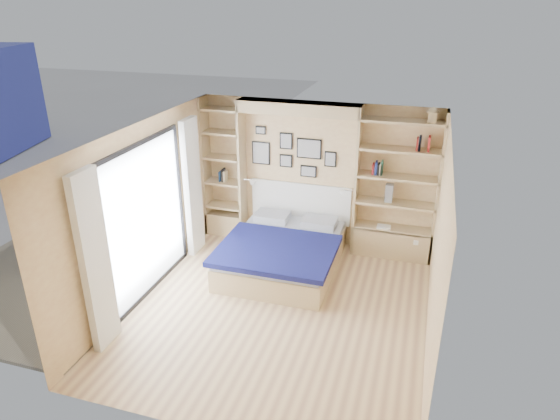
% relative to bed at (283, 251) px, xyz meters
% --- Properties ---
extents(ground, '(4.50, 4.50, 0.00)m').
position_rel_bed_xyz_m(ground, '(0.28, -1.16, -0.28)').
color(ground, '#D6B57D').
rests_on(ground, ground).
extents(room_shell, '(4.50, 4.50, 4.50)m').
position_rel_bed_xyz_m(room_shell, '(-0.10, 0.36, 0.80)').
color(room_shell, '#E4C58A').
rests_on(room_shell, ground).
extents(bed, '(1.77, 2.17, 1.07)m').
position_rel_bed_xyz_m(bed, '(0.00, 0.00, 0.00)').
color(bed, tan).
rests_on(bed, ground).
extents(photo_gallery, '(1.48, 0.02, 0.82)m').
position_rel_bed_xyz_m(photo_gallery, '(-0.17, 1.06, 1.32)').
color(photo_gallery, black).
rests_on(photo_gallery, ground).
extents(reading_lamps, '(1.92, 0.12, 0.15)m').
position_rel_bed_xyz_m(reading_lamps, '(-0.02, 0.84, 0.82)').
color(reading_lamps, silver).
rests_on(reading_lamps, ground).
extents(shelf_decor, '(3.58, 0.23, 2.03)m').
position_rel_bed_xyz_m(shelf_decor, '(1.34, 0.90, 1.39)').
color(shelf_decor, '#A51E1E').
rests_on(shelf_decor, ground).
extents(deck, '(3.20, 4.00, 0.05)m').
position_rel_bed_xyz_m(deck, '(-3.32, -1.16, -0.28)').
color(deck, '#645A49').
rests_on(deck, ground).
extents(deck_chair, '(0.55, 0.86, 0.84)m').
position_rel_bed_xyz_m(deck_chair, '(-3.41, -0.76, 0.12)').
color(deck_chair, tan).
rests_on(deck_chair, ground).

